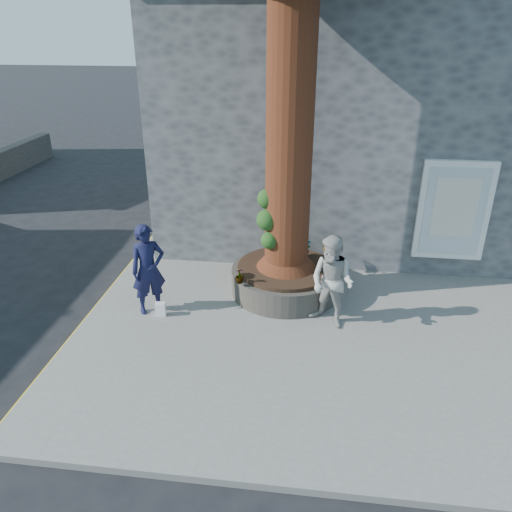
# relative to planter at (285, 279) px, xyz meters

# --- Properties ---
(ground) EXTENTS (120.00, 120.00, 0.00)m
(ground) POSITION_rel_planter_xyz_m (-0.80, -2.00, -0.41)
(ground) COLOR black
(ground) RESTS_ON ground
(pavement) EXTENTS (9.00, 8.00, 0.12)m
(pavement) POSITION_rel_planter_xyz_m (0.70, -1.00, -0.35)
(pavement) COLOR slate
(pavement) RESTS_ON ground
(yellow_line) EXTENTS (0.10, 30.00, 0.01)m
(yellow_line) POSITION_rel_planter_xyz_m (-3.85, -1.00, -0.41)
(yellow_line) COLOR yellow
(yellow_line) RESTS_ON ground
(stone_shop) EXTENTS (10.30, 8.30, 6.30)m
(stone_shop) POSITION_rel_planter_xyz_m (1.70, 5.20, 2.75)
(stone_shop) COLOR #454749
(stone_shop) RESTS_ON ground
(planter) EXTENTS (2.30, 2.30, 0.60)m
(planter) POSITION_rel_planter_xyz_m (0.00, 0.00, 0.00)
(planter) COLOR black
(planter) RESTS_ON pavement
(man) EXTENTS (0.80, 0.74, 1.83)m
(man) POSITION_rel_planter_xyz_m (-2.60, -1.13, 0.62)
(man) COLOR black
(man) RESTS_ON pavement
(woman) EXTENTS (1.10, 1.04, 1.80)m
(woman) POSITION_rel_planter_xyz_m (0.94, -1.17, 0.61)
(woman) COLOR #A5A49E
(woman) RESTS_ON pavement
(shopping_bag) EXTENTS (0.21, 0.14, 0.28)m
(shopping_bag) POSITION_rel_planter_xyz_m (-2.36, -1.30, -0.15)
(shopping_bag) COLOR white
(shopping_bag) RESTS_ON pavement
(plant_a) EXTENTS (0.23, 0.17, 0.40)m
(plant_a) POSITION_rel_planter_xyz_m (0.40, 0.57, 0.51)
(plant_a) COLOR gray
(plant_a) RESTS_ON planter
(plant_b) EXTENTS (0.29, 0.29, 0.38)m
(plant_b) POSITION_rel_planter_xyz_m (0.85, -0.22, 0.50)
(plant_b) COLOR gray
(plant_b) RESTS_ON planter
(plant_c) EXTENTS (0.23, 0.23, 0.31)m
(plant_c) POSITION_rel_planter_xyz_m (-0.85, -0.85, 0.46)
(plant_c) COLOR gray
(plant_c) RESTS_ON planter
(plant_d) EXTENTS (0.33, 0.32, 0.27)m
(plant_d) POSITION_rel_planter_xyz_m (0.85, 0.85, 0.44)
(plant_d) COLOR gray
(plant_d) RESTS_ON planter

